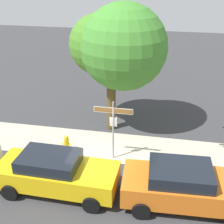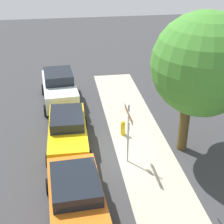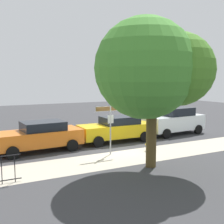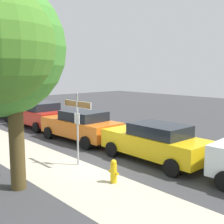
% 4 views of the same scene
% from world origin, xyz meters
% --- Properties ---
extents(ground_plane, '(60.00, 60.00, 0.00)m').
position_xyz_m(ground_plane, '(0.00, 0.00, 0.00)').
color(ground_plane, '#38383A').
extents(sidewalk_strip, '(24.00, 2.60, 0.00)m').
position_xyz_m(sidewalk_strip, '(2.00, 1.30, 0.00)').
color(sidewalk_strip, '#B4AA96').
rests_on(sidewalk_strip, ground_plane).
extents(street_sign, '(1.69, 0.07, 2.78)m').
position_xyz_m(street_sign, '(0.48, 0.40, 1.93)').
color(street_sign, '#9EA0A5').
rests_on(street_sign, ground_plane).
extents(shade_tree, '(4.96, 4.22, 6.44)m').
position_xyz_m(shade_tree, '(0.04, 3.49, 4.40)').
color(shade_tree, '#4E3F1F').
rests_on(shade_tree, ground_plane).
extents(car_white, '(4.50, 2.30, 1.86)m').
position_xyz_m(car_white, '(-6.05, -2.44, 0.94)').
color(car_white, white).
rests_on(car_white, ground_plane).
extents(car_yellow, '(4.62, 2.01, 1.56)m').
position_xyz_m(car_yellow, '(-1.25, -2.13, 0.81)').
color(car_yellow, gold).
rests_on(car_yellow, ground_plane).
extents(car_orange, '(4.66, 2.25, 1.60)m').
position_xyz_m(car_orange, '(3.55, -1.99, 0.83)').
color(car_orange, orange).
rests_on(car_orange, ground_plane).
extents(fire_hydrant, '(0.42, 0.22, 0.78)m').
position_xyz_m(fire_hydrant, '(-1.78, 0.60, 0.38)').
color(fire_hydrant, yellow).
rests_on(fire_hydrant, ground_plane).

